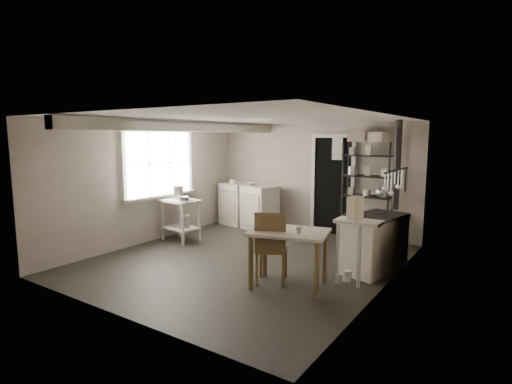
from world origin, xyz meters
The scene contains 31 objects.
floor centered at (0.00, 0.00, 0.00)m, with size 5.00×5.00×0.00m, color black.
ceiling centered at (0.00, 0.00, 2.30)m, with size 5.00×5.00×0.00m, color silver.
wall_back centered at (0.00, 2.50, 1.15)m, with size 4.50×0.02×2.30m, color #A89C8F.
wall_front centered at (0.00, -2.50, 1.15)m, with size 4.50×0.02×2.30m, color #A89C8F.
wall_left centered at (-2.25, 0.00, 1.15)m, with size 0.02×5.00×2.30m, color #A89C8F.
wall_right centered at (2.25, 0.00, 1.15)m, with size 0.02×5.00×2.30m, color #A89C8F.
window centered at (-2.22, 0.20, 1.50)m, with size 0.12×1.76×1.28m, color beige, non-canonical shape.
doorway centered at (0.45, 2.47, 1.00)m, with size 0.96×0.10×2.08m, color beige, non-canonical shape.
ceiling_beam centered at (-1.20, 0.00, 2.20)m, with size 0.18×5.00×0.18m, color beige, non-canonical shape.
wallpaper_panel centered at (2.24, 0.00, 1.15)m, with size 0.01×5.00×2.30m, color beige, non-canonical shape.
utensil_rail centered at (2.19, 0.60, 1.55)m, with size 0.06×1.20×0.44m, color #B7B8BA, non-canonical shape.
prep_table centered at (-1.77, 0.31, 0.40)m, with size 0.71×0.51×0.81m, color beige, non-canonical shape.
stockpot centered at (-1.93, 0.39, 0.94)m, with size 0.24×0.24×0.26m, color #B7B8BA.
saucepan centered at (-1.57, 0.20, 0.85)m, with size 0.19×0.19×0.11m, color #B7B8BA.
bucket centered at (-1.70, 0.30, 0.39)m, with size 0.23×0.23×0.25m, color #B7B8BA.
base_cabinets centered at (-1.40, 2.08, 0.46)m, with size 1.45×0.62×0.96m, color beige, non-canonical shape.
mixing_bowl centered at (-1.30, 2.04, 0.96)m, with size 0.30×0.30×0.07m, color silver.
counter_cup centered at (-1.76, 1.96, 0.97)m, with size 0.13×0.13×0.10m, color silver.
shelf_rack centered at (1.27, 2.20, 0.95)m, with size 0.91×0.36×1.93m, color black, non-canonical shape.
shelf_jar centered at (1.00, 2.21, 1.37)m, with size 0.08×0.09×0.19m, color silver.
storage_box_a centered at (1.03, 2.21, 2.01)m, with size 0.32×0.28×0.22m, color beige.
storage_box_b centered at (1.44, 2.17, 1.99)m, with size 0.27×0.25×0.17m, color beige.
stove centered at (1.91, 0.65, 0.44)m, with size 0.60×1.08×0.85m, color beige, non-canonical shape.
stovepipe centered at (2.09, 1.06, 1.59)m, with size 0.10×0.10×1.30m, color black, non-canonical shape.
side_ledge centered at (1.95, -0.18, 0.43)m, with size 0.61×0.33×0.93m, color beige, non-canonical shape.
oats_box centered at (1.90, -0.20, 1.01)m, with size 0.12×0.21×0.31m, color beige.
work_table centered at (1.16, -0.64, 0.38)m, with size 1.02×0.72×0.78m, color beige, non-canonical shape.
table_cup centered at (1.35, -0.72, 0.80)m, with size 0.09×0.09×0.09m, color silver.
chair centered at (0.88, -0.62, 0.48)m, with size 0.42×0.44×1.02m, color #503D22, non-canonical shape.
flour_sack centered at (1.50, 1.93, 0.24)m, with size 0.44×0.38×0.53m, color silver.
floor_crock centered at (1.75, 0.00, 0.08)m, with size 0.12×0.12×0.15m, color silver.
Camera 1 is at (3.68, -5.21, 2.02)m, focal length 28.00 mm.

